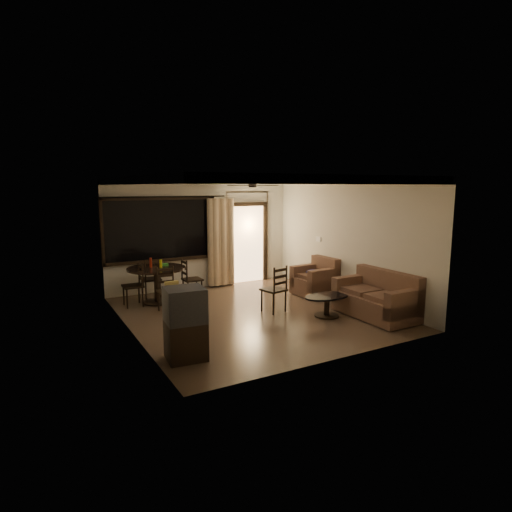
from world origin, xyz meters
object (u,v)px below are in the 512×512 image
dining_table (157,275)px  tv_cabinet (185,324)px  dining_chair_south (169,298)px  side_chair (274,298)px  dining_chair_north (151,286)px  sofa (378,299)px  dining_chair_west (134,293)px  dining_chair_east (192,286)px  coffee_table (327,302)px  armchair (316,280)px

dining_table → tv_cabinet: 3.43m
dining_chair_south → tv_cabinet: size_ratio=0.85×
dining_chair_south → tv_cabinet: 2.60m
side_chair → tv_cabinet: bearing=18.3°
dining_chair_north → sofa: size_ratio=0.56×
dining_chair_west → dining_chair_south: 1.01m
dining_chair_east → dining_chair_west: bearing=90.0°
dining_chair_west → sofa: bearing=52.3°
tv_cabinet → coffee_table: (3.26, 0.67, -0.27)m
dining_chair_north → tv_cabinet: (-0.54, -3.89, 0.28)m
dining_chair_west → side_chair: size_ratio=0.95×
dining_chair_west → dining_chair_north: same height
dining_chair_east → dining_chair_north: bearing=59.0°
dining_chair_south → sofa: size_ratio=0.56×
tv_cabinet → side_chair: tv_cabinet is taller
dining_chair_south → coffee_table: 3.30m
side_chair → dining_table: bearing=-56.6°
side_chair → coffee_table: bearing=120.2°
dining_chair_north → armchair: size_ratio=1.03×
dining_table → coffee_table: (2.71, -2.72, -0.35)m
dining_table → sofa: 4.85m
dining_chair_south → sofa: bearing=-33.0°
dining_chair_east → tv_cabinet: 3.67m
dining_chair_south → tv_cabinet: tv_cabinet is taller
dining_chair_north → side_chair: bearing=129.3°
dining_chair_east → dining_chair_south: same height
dining_table → dining_chair_south: dining_table is taller
tv_cabinet → side_chair: bearing=36.5°
dining_chair_east → sofa: (2.79, -3.22, 0.08)m
coffee_table → dining_chair_east: bearing=124.6°
dining_chair_north → sofa: 5.19m
sofa → dining_chair_west: bearing=142.5°
dining_chair_west → tv_cabinet: tv_cabinet is taller
dining_chair_north → coffee_table: size_ratio=0.94×
dining_chair_south → side_chair: (1.96, -1.04, -0.01)m
dining_chair_east → tv_cabinet: bearing=158.0°
dining_chair_west → armchair: 4.31m
dining_chair_north → coffee_table: (2.71, -3.23, 0.01)m
dining_chair_west → dining_chair_north: 0.73m
dining_chair_west → sofa: 5.26m
coffee_table → armchair: bearing=59.7°
dining_chair_west → dining_chair_north: bearing=133.4°
coffee_table → tv_cabinet: bearing=-168.4°
dining_table → tv_cabinet: (-0.54, -3.39, -0.08)m
dining_chair_east → tv_cabinet: (-1.38, -3.39, 0.28)m
sofa → side_chair: size_ratio=1.71×
dining_chair_south → armchair: 3.63m
dining_chair_west → armchair: size_ratio=1.03×
dining_table → tv_cabinet: size_ratio=1.16×
dining_table → coffee_table: 3.86m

